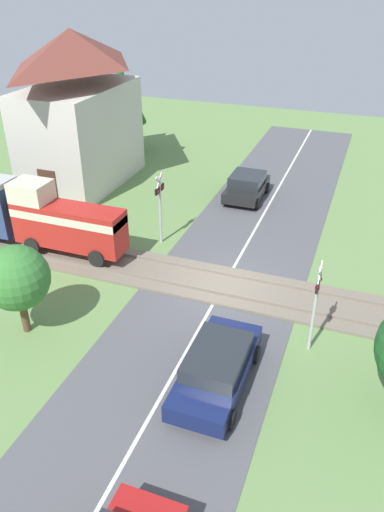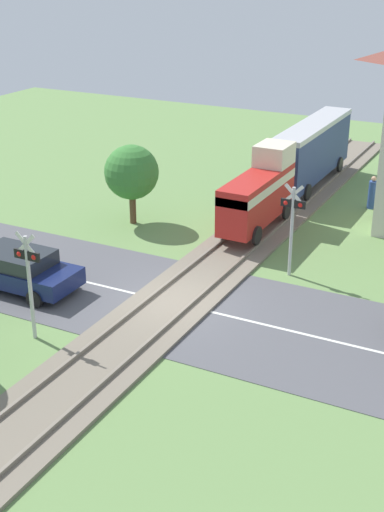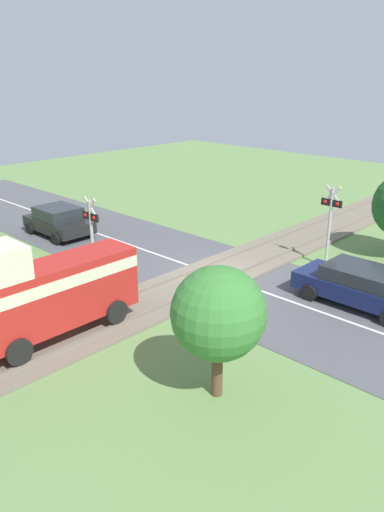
{
  "view_description": "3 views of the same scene",
  "coord_description": "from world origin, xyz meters",
  "views": [
    {
      "loc": [
        -16.6,
        -4.75,
        11.62
      ],
      "look_at": [
        0.0,
        1.38,
        1.2
      ],
      "focal_mm": 35.0,
      "sensor_mm": 36.0,
      "label": 1
    },
    {
      "loc": [
        10.33,
        -18.62,
        10.94
      ],
      "look_at": [
        0.0,
        1.38,
        1.2
      ],
      "focal_mm": 50.0,
      "sensor_mm": 36.0,
      "label": 2
    },
    {
      "loc": [
        -12.11,
        14.0,
        7.66
      ],
      "look_at": [
        0.0,
        1.38,
        1.2
      ],
      "focal_mm": 35.0,
      "sensor_mm": 36.0,
      "label": 3
    }
  ],
  "objects": [
    {
      "name": "track_bed",
      "position": [
        0.0,
        0.0,
        0.07
      ],
      "size": [
        2.8,
        48.0,
        0.24
      ],
      "color": "#756B5B",
      "rests_on": "ground_plane"
    },
    {
      "name": "crossing_signal_west_approach",
      "position": [
        -2.66,
        -3.94,
        2.19
      ],
      "size": [
        0.9,
        0.18,
        3.45
      ],
      "color": "#B7B7B7",
      "rests_on": "ground_plane"
    },
    {
      "name": "car_near_crossing",
      "position": [
        -5.39,
        -1.44,
        0.75
      ],
      "size": [
        4.51,
        2.01,
        1.4
      ],
      "color": "#141E4C",
      "rests_on": "ground_plane"
    },
    {
      "name": "ground_plane",
      "position": [
        0.0,
        0.0,
        0.0
      ],
      "size": [
        60.0,
        60.0,
        0.0
      ],
      "primitive_type": "plane",
      "color": "#66894C"
    },
    {
      "name": "crossing_signal_east_approach",
      "position": [
        2.66,
        3.94,
        2.19
      ],
      "size": [
        0.9,
        0.18,
        3.45
      ],
      "color": "#B7B7B7",
      "rests_on": "ground_plane"
    },
    {
      "name": "road_surface",
      "position": [
        0.0,
        0.0,
        0.01
      ],
      "size": [
        48.0,
        6.4,
        0.02
      ],
      "color": "#515156",
      "rests_on": "ground_plane"
    },
    {
      "name": "tree_roadside_hedge",
      "position": [
        -5.2,
        5.89,
        2.27
      ],
      "size": [
        2.32,
        2.32,
        3.44
      ],
      "color": "brown",
      "rests_on": "ground_plane"
    },
    {
      "name": "pedestrian_by_station",
      "position": [
        3.48,
        12.52,
        0.69
      ],
      "size": [
        0.38,
        0.38,
        1.52
      ],
      "color": "#2D4C8E",
      "rests_on": "ground_plane"
    },
    {
      "name": "train",
      "position": [
        0.0,
        11.57,
        1.87
      ],
      "size": [
        1.58,
        13.6,
        3.18
      ],
      "color": "red",
      "rests_on": "track_bed"
    }
  ]
}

